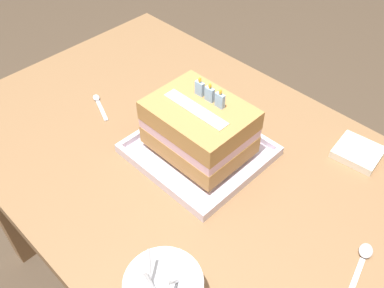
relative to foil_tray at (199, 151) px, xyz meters
The scene contains 7 objects.
ground_plane 0.70m from the foil_tray, 138.69° to the right, with size 8.00×8.00×0.00m, color #4C3D2D.
dining_table 0.11m from the foil_tray, 138.69° to the right, with size 1.18×0.78×0.69m.
foil_tray is the anchor object (origin of this frame).
birthday_cake 0.08m from the foil_tray, 90.00° to the left, with size 0.22×0.17×0.17m.
serving_spoon_near_tray 0.33m from the foil_tray, behind, with size 0.11×0.05×0.01m.
serving_spoon_by_bowls 0.42m from the foil_tray, ahead, with size 0.05×0.16×0.01m.
napkin_pile 0.38m from the foil_tray, 43.72° to the left, with size 0.11×0.11×0.02m.
Camera 1 is at (0.51, -0.49, 1.42)m, focal length 39.55 mm.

